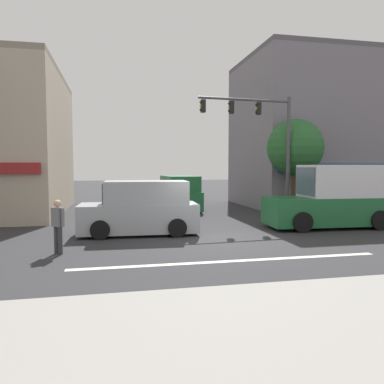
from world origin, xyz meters
The scene contains 11 objects.
ground_plane centered at (0.00, 0.00, 0.00)m, with size 120.00×120.00×0.00m, color #2B2B2D.
lane_marking_stripe centered at (0.00, -3.50, 0.00)m, with size 9.00×0.24×0.01m, color silver.
sidewalk_curb centered at (0.00, -8.50, 0.08)m, with size 40.00×5.00×0.16m, color gray.
building_right_corner centered at (10.96, 10.21, 4.97)m, with size 10.91×8.35×9.94m.
street_tree centered at (6.57, 5.55, 3.70)m, with size 3.09×3.09×5.27m.
utility_pole_far_right centered at (7.23, 9.96, 4.56)m, with size 1.40×0.22×8.81m.
traffic_light_mast centered at (4.25, 4.23, 4.30)m, with size 4.88×0.49×6.20m.
van_crossing_rightbound centered at (-2.17, 1.33, 1.01)m, with size 4.68×2.21×2.11m.
van_parked_curbside centered at (0.69, 8.99, 1.01)m, with size 2.26×4.71×2.11m.
box_truck_crossing_center centered at (6.25, 1.23, 1.25)m, with size 5.69×2.45×2.75m.
pedestrian_mid_crossing centered at (-4.91, -1.58, 0.95)m, with size 0.42×0.43×1.67m.
Camera 1 is at (-3.25, -13.47, 2.68)m, focal length 35.00 mm.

